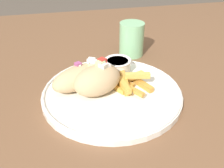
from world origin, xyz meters
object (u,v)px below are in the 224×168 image
Objects in this scene: plate at (112,93)px; sauce_ramekin at (119,65)px; pita_sandwich_far at (79,77)px; water_glass at (131,41)px; fries_pile at (124,81)px; pita_sandwich_near at (98,80)px.

plate is 0.09m from sauce_ramekin.
pita_sandwich_far is 1.55× the size of water_glass.
sauce_ramekin is at bearing -7.14° from pita_sandwich_far.
pita_sandwich_far is (-0.07, 0.04, 0.03)m from plate.
plate is 2.10× the size of pita_sandwich_far.
water_glass is at bearing 69.34° from fries_pile.
plate is at bearing -58.95° from pita_sandwich_far.
pita_sandwich_far reaches higher than fries_pile.
pita_sandwich_far is 2.19× the size of sauce_ramekin.
fries_pile is 1.34× the size of water_glass.
water_glass is at bearing 13.31° from pita_sandwich_far.
plate is 0.04m from fries_pile.
pita_sandwich_near reaches higher than plate.
water_glass is at bearing 63.24° from plate.
plate is 2.42× the size of fries_pile.
pita_sandwich_far is 0.11m from sauce_ramekin.
pita_sandwich_near is 0.05m from pita_sandwich_far.
plate is at bearing -148.66° from fries_pile.
pita_sandwich_near is 2.02× the size of sauce_ramekin.
plate is 3.25× the size of water_glass.
pita_sandwich_far is at bearing 112.63° from pita_sandwich_near.
pita_sandwich_near is at bearing -123.98° from water_glass.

